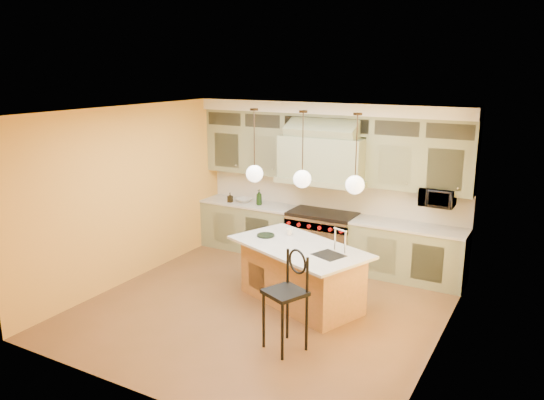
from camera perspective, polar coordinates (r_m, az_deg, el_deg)
The scene contains 18 objects.
floor at distance 8.05m, azimuth -0.96°, elevation -11.52°, with size 5.00×5.00×0.00m, color brown.
ceiling at distance 7.28m, azimuth -1.06°, elevation 9.52°, with size 5.00×5.00×0.00m, color white.
wall_back at distance 9.72m, azimuth 6.40°, elevation 1.95°, with size 5.00×5.00×0.00m, color gold.
wall_front at distance 5.63m, azimuth -13.97°, elevation -7.49°, with size 5.00×5.00×0.00m, color gold.
wall_left at distance 9.02m, azimuth -14.89°, elevation 0.60°, with size 5.00×5.00×0.00m, color gold.
wall_right at distance 6.70m, azimuth 17.89°, elevation -4.26°, with size 5.00×5.00×0.00m, color gold.
back_cabinetry at distance 9.49m, azimuth 5.77°, elevation 1.53°, with size 5.00×0.77×2.90m.
range at distance 9.65m, azimuth 5.42°, elevation -4.04°, with size 1.20×0.74×0.96m.
kitchen_island at distance 8.05m, azimuth 3.14°, elevation -7.87°, with size 2.37×1.83×1.35m.
counter_stool at distance 6.70m, azimuth 1.66°, elevation -10.02°, with size 0.60×0.60×1.29m.
microwave at distance 8.93m, azimuth 17.36°, elevation 0.30°, with size 0.54×0.37×0.30m, color black.
oil_bottle_a at distance 10.03m, azimuth -1.40°, elevation 0.29°, with size 0.11×0.12×0.30m, color black.
oil_bottle_b at distance 10.27m, azimuth -4.53°, elevation 0.27°, with size 0.09×0.09×0.19m, color black.
fruit_bowl at distance 10.28m, azimuth -3.02°, elevation -0.02°, with size 0.30×0.30×0.07m, color beige.
cup at distance 8.33m, azimuth 1.88°, elevation -3.44°, with size 0.11×0.11×0.11m, color white.
pendant_left at distance 8.00m, azimuth -1.89°, elevation 3.05°, with size 0.26×0.26×1.11m.
pendant_center at distance 7.63m, azimuth 3.28°, elevation 2.49°, with size 0.26×0.26×1.11m.
pendant_right at distance 7.32m, azimuth 8.92°, elevation 1.85°, with size 0.26×0.26×1.11m.
Camera 1 is at (3.64, -6.28, 3.48)m, focal length 35.00 mm.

